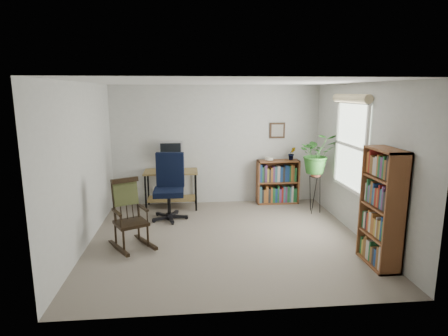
{
  "coord_description": "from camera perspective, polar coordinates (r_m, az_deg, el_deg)",
  "views": [
    {
      "loc": [
        -0.57,
        -5.51,
        2.26
      ],
      "look_at": [
        0.0,
        0.4,
        1.05
      ],
      "focal_mm": 30.0,
      "sensor_mm": 36.0,
      "label": 1
    }
  ],
  "objects": [
    {
      "name": "wall_front",
      "position": [
        3.71,
        3.56,
        -5.08
      ],
      "size": [
        4.2,
        0.0,
        2.4
      ],
      "primitive_type": "cube",
      "color": "beige",
      "rests_on": "ground"
    },
    {
      "name": "wall_right",
      "position": [
        6.22,
        20.03,
        0.99
      ],
      "size": [
        0.0,
        4.0,
        2.4
      ],
      "primitive_type": "cube",
      "color": "beige",
      "rests_on": "ground"
    },
    {
      "name": "floor",
      "position": [
        5.99,
        0.37,
        -10.67
      ],
      "size": [
        4.2,
        4.0,
        0.0
      ],
      "primitive_type": "cube",
      "color": "gray",
      "rests_on": "ground"
    },
    {
      "name": "wall_back",
      "position": [
        7.61,
        -1.16,
        3.5
      ],
      "size": [
        4.2,
        0.0,
        2.4
      ],
      "primitive_type": "cube",
      "color": "beige",
      "rests_on": "ground"
    },
    {
      "name": "spider_plant",
      "position": [
        7.1,
        14.1,
        5.01
      ],
      "size": [
        1.69,
        1.88,
        1.46
      ],
      "primitive_type": "imported",
      "color": "#2A6724",
      "rests_on": "plant_stand"
    },
    {
      "name": "office_chair",
      "position": [
        6.73,
        -8.44,
        -2.86
      ],
      "size": [
        0.72,
        0.72,
        1.21
      ],
      "primitive_type": null,
      "rotation": [
        0.0,
        0.0,
        -0.1
      ],
      "color": "black",
      "rests_on": "floor"
    },
    {
      "name": "potted_plant_small",
      "position": [
        7.75,
        10.28,
        1.61
      ],
      "size": [
        0.13,
        0.24,
        0.11
      ],
      "primitive_type": "imported",
      "color": "#2A6724",
      "rests_on": "low_bookshelf"
    },
    {
      "name": "ceiling",
      "position": [
        5.55,
        0.41,
        12.96
      ],
      "size": [
        4.2,
        4.0,
        0.0
      ],
      "primitive_type": "cube",
      "color": "white",
      "rests_on": "ground"
    },
    {
      "name": "rocking_chair",
      "position": [
        5.65,
        -14.04,
        -6.79
      ],
      "size": [
        0.89,
        1.04,
        1.04
      ],
      "primitive_type": null,
      "rotation": [
        0.0,
        0.0,
        0.48
      ],
      "color": "black",
      "rests_on": "floor"
    },
    {
      "name": "monitor",
      "position": [
        7.46,
        -8.11,
        1.88
      ],
      "size": [
        0.46,
        0.16,
        0.56
      ],
      "primitive_type": null,
      "color": "#B4B5B9",
      "rests_on": "desk"
    },
    {
      "name": "keyboard",
      "position": [
        7.26,
        -8.14,
        -0.54
      ],
      "size": [
        0.4,
        0.15,
        0.02
      ],
      "primitive_type": "cube",
      "color": "black",
      "rests_on": "desk"
    },
    {
      "name": "framed_picture",
      "position": [
        7.74,
        8.13,
        5.68
      ],
      "size": [
        0.32,
        0.04,
        0.32
      ],
      "primitive_type": null,
      "color": "black",
      "rests_on": "wall_back"
    },
    {
      "name": "plant_stand",
      "position": [
        7.29,
        13.68,
        -3.49
      ],
      "size": [
        0.3,
        0.3,
        0.83
      ],
      "primitive_type": null,
      "rotation": [
        0.0,
        0.0,
        -0.43
      ],
      "color": "black",
      "rests_on": "floor"
    },
    {
      "name": "window",
      "position": [
        6.44,
        18.69,
        3.23
      ],
      "size": [
        0.12,
        1.2,
        1.5
      ],
      "primitive_type": null,
      "color": "white",
      "rests_on": "wall_right"
    },
    {
      "name": "wall_left",
      "position": [
        5.82,
        -20.65,
        0.27
      ],
      "size": [
        0.0,
        4.0,
        2.4
      ],
      "primitive_type": "cube",
      "color": "beige",
      "rests_on": "ground"
    },
    {
      "name": "low_bookshelf",
      "position": [
        7.77,
        8.17,
        -2.09
      ],
      "size": [
        0.85,
        0.28,
        0.9
      ],
      "primitive_type": null,
      "color": "brown",
      "rests_on": "floor"
    },
    {
      "name": "desk",
      "position": [
        7.46,
        -8.01,
        -3.25
      ],
      "size": [
        1.04,
        0.57,
        0.75
      ],
      "primitive_type": null,
      "color": "olive",
      "rests_on": "floor"
    },
    {
      "name": "tall_bookshelf",
      "position": [
        5.29,
        22.93,
        -5.64
      ],
      "size": [
        0.29,
        0.68,
        1.56
      ],
      "primitive_type": null,
      "color": "brown",
      "rests_on": "floor"
    }
  ]
}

